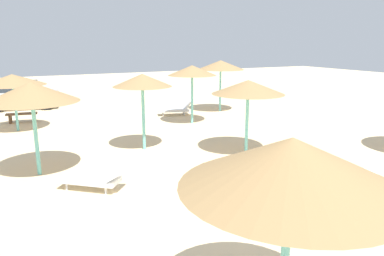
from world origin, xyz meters
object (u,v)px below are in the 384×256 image
at_px(parasol_7, 248,87).
at_px(parasol_8, 221,65).
at_px(parasol_2, 192,71).
at_px(parasol_6, 142,81).
at_px(parasol_0, 291,163).
at_px(parasol_5, 12,80).
at_px(parasol_1, 31,92).
at_px(bench_0, 22,116).
at_px(lounger_1, 94,179).
at_px(parked_car, 23,96).
at_px(lounger_2, 176,109).

distance_m(parasol_7, parasol_8, 8.47).
bearing_deg(parasol_2, parasol_6, -138.43).
relative_size(parasol_0, parasol_5, 1.00).
xyz_separation_m(parasol_5, parasol_8, (11.06, -0.03, 0.36)).
bearing_deg(parasol_5, parasol_0, -79.11).
xyz_separation_m(parasol_1, bench_0, (-0.18, 8.55, -2.26)).
xyz_separation_m(parasol_0, parasol_2, (5.13, 12.97, 0.07)).
bearing_deg(parasol_6, parasol_8, 39.49).
bearing_deg(parasol_8, lounger_1, -137.09).
bearing_deg(parasol_2, parked_car, 131.82).
xyz_separation_m(bench_0, parked_car, (0.27, 4.29, 0.48)).
height_order(parasol_7, lounger_2, parasol_7).
bearing_deg(parasol_5, parked_car, 85.12).
height_order(parasol_6, bench_0, parasol_6).
distance_m(parasol_5, parked_car, 6.37).
bearing_deg(parasol_7, parasol_1, 171.59).
height_order(parasol_0, parked_car, parasol_0).
xyz_separation_m(parasol_0, parked_car, (-2.41, 21.38, -1.78)).
relative_size(parasol_6, lounger_1, 1.57).
height_order(parasol_1, parasol_7, parasol_1).
height_order(lounger_2, bench_0, lounger_2).
height_order(parasol_0, parasol_7, parasol_0).
bearing_deg(parasol_1, lounger_2, 41.01).
distance_m(parasol_6, lounger_1, 4.68).
distance_m(parasol_7, bench_0, 12.26).
height_order(parasol_7, lounger_1, parasol_7).
relative_size(parasol_5, parasol_7, 1.07).
height_order(parasol_6, parasol_7, parasol_6).
relative_size(parasol_6, bench_0, 1.90).
bearing_deg(parasol_7, bench_0, 127.32).
bearing_deg(parasol_0, lounger_1, 100.46).
bearing_deg(parked_car, lounger_1, -85.38).
xyz_separation_m(parasol_6, parasol_8, (6.75, 5.56, 0.07)).
relative_size(parasol_1, bench_0, 1.89).
xyz_separation_m(parasol_2, parasol_6, (-3.75, -3.32, -0.01)).
xyz_separation_m(parasol_0, bench_0, (-2.68, 17.09, -2.26)).
height_order(parasol_5, parasol_8, parasol_8).
bearing_deg(parasol_0, bench_0, 98.90).
height_order(parasol_2, lounger_1, parasol_2).
bearing_deg(bench_0, parked_car, 86.38).
xyz_separation_m(lounger_2, parked_car, (-7.66, 6.10, 0.50)).
height_order(parasol_2, parasol_5, parasol_2).
bearing_deg(parked_car, parasol_2, -48.18).
distance_m(parasol_7, parked_car, 15.67).
relative_size(parasol_7, bench_0, 1.78).
xyz_separation_m(parasol_1, parasol_8, (10.62, 6.66, 0.14)).
bearing_deg(parasol_8, parasol_1, -147.93).
distance_m(parasol_2, parked_car, 11.45).
height_order(parasol_5, lounger_1, parasol_5).
height_order(parasol_1, parasol_6, parasol_6).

